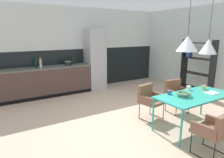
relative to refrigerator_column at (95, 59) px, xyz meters
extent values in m
plane|color=#CAAC93|center=(-0.39, -3.07, -1.05)|extent=(9.08, 9.08, 0.00)
cube|color=black|center=(-0.39, 0.36, -0.34)|extent=(6.61, 0.12, 1.40)
cube|color=silver|center=(-0.39, 0.36, 1.06)|extent=(6.61, 0.12, 1.40)
cube|color=#4D3832|center=(-1.94, 0.00, -0.61)|extent=(3.22, 0.60, 0.88)
cube|color=#5B6058|center=(-1.94, 0.00, -0.15)|extent=(3.25, 0.63, 0.04)
cube|color=black|center=(-1.94, -0.30, -1.00)|extent=(3.22, 0.01, 0.10)
cube|color=#ADAFB2|center=(0.00, 0.00, 0.00)|extent=(0.62, 0.60, 2.09)
cube|color=teal|center=(0.35, -3.82, -0.34)|extent=(1.66, 0.78, 0.03)
cylinder|color=teal|center=(-0.44, -3.47, -0.70)|extent=(0.04, 0.04, 0.69)
cylinder|color=teal|center=(1.14, -3.47, -0.70)|extent=(0.04, 0.04, 0.69)
cylinder|color=teal|center=(-0.44, -4.17, -0.70)|extent=(0.04, 0.04, 0.69)
cube|color=brown|center=(-0.08, -3.04, -0.63)|extent=(0.55, 0.54, 0.06)
cube|color=brown|center=(-0.12, -2.84, -0.43)|extent=(0.46, 0.16, 0.34)
cube|color=brown|center=(0.14, -3.00, -0.53)|extent=(0.12, 0.42, 0.14)
cube|color=brown|center=(-0.30, -3.08, -0.53)|extent=(0.12, 0.42, 0.14)
cylinder|color=black|center=(0.15, -3.19, -0.85)|extent=(0.02, 0.02, 0.39)
cylinder|color=black|center=(-0.25, -3.26, -0.85)|extent=(0.02, 0.02, 0.39)
cylinder|color=black|center=(0.08, -2.82, -0.85)|extent=(0.02, 0.02, 0.39)
cylinder|color=black|center=(-0.31, -2.89, -0.85)|extent=(0.02, 0.02, 0.39)
cylinder|color=black|center=(0.12, -3.01, -1.04)|extent=(0.09, 0.41, 0.02)
cylinder|color=black|center=(-0.28, -3.07, -1.04)|extent=(0.09, 0.41, 0.02)
cube|color=brown|center=(-0.21, -4.55, -0.64)|extent=(0.52, 0.50, 0.06)
cube|color=brown|center=(-0.43, -4.57, -0.54)|extent=(0.09, 0.42, 0.14)
cube|color=brown|center=(0.01, -4.53, -0.54)|extent=(0.09, 0.42, 0.14)
cylinder|color=black|center=(-0.43, -4.38, -0.86)|extent=(0.02, 0.02, 0.37)
cylinder|color=black|center=(-0.03, -4.34, -0.86)|extent=(0.02, 0.02, 0.37)
cylinder|color=black|center=(-0.39, -4.75, -0.86)|extent=(0.02, 0.02, 0.37)
cylinder|color=black|center=(-0.41, -4.57, -1.04)|extent=(0.05, 0.41, 0.02)
cylinder|color=black|center=(-0.01, -4.53, -1.04)|extent=(0.05, 0.41, 0.02)
cube|color=brown|center=(0.75, -3.07, -0.62)|extent=(0.53, 0.51, 0.06)
cube|color=brown|center=(0.77, -2.87, -0.42)|extent=(0.46, 0.13, 0.34)
cube|color=brown|center=(0.97, -3.09, -0.52)|extent=(0.10, 0.42, 0.14)
cube|color=brown|center=(0.53, -3.04, -0.52)|extent=(0.10, 0.42, 0.14)
cylinder|color=black|center=(0.93, -3.28, -0.85)|extent=(0.02, 0.02, 0.40)
cylinder|color=black|center=(0.53, -3.23, -0.85)|extent=(0.02, 0.02, 0.40)
cylinder|color=black|center=(0.97, -2.90, -0.85)|extent=(0.02, 0.02, 0.40)
cylinder|color=black|center=(0.57, -2.86, -0.85)|extent=(0.02, 0.02, 0.40)
cylinder|color=black|center=(0.95, -3.09, -1.04)|extent=(0.06, 0.41, 0.02)
cylinder|color=black|center=(0.55, -3.04, -1.04)|extent=(0.06, 0.41, 0.02)
cylinder|color=#4C704C|center=(0.07, -3.77, -0.29)|extent=(0.13, 0.13, 0.07)
torus|color=#486A49|center=(0.07, -3.77, -0.27)|extent=(0.28, 0.28, 0.05)
cube|color=white|center=(0.70, -3.92, -0.32)|extent=(0.14, 0.21, 0.01)
cube|color=white|center=(0.84, -3.92, -0.32)|extent=(0.14, 0.21, 0.01)
cube|color=#334C8C|center=(0.77, -3.92, -0.31)|extent=(0.01, 0.21, 0.00)
cylinder|color=white|center=(0.53, -3.52, -0.28)|extent=(0.09, 0.09, 0.10)
torus|color=white|center=(0.58, -3.52, -0.27)|extent=(0.07, 0.01, 0.07)
cylinder|color=gold|center=(0.87, -3.66, -0.28)|extent=(0.09, 0.09, 0.09)
torus|color=gold|center=(0.92, -3.66, -0.28)|extent=(0.06, 0.01, 0.06)
cylinder|color=#335B93|center=(-0.06, -3.51, -0.28)|extent=(0.07, 0.07, 0.08)
torus|color=#335B93|center=(-0.01, -3.51, -0.28)|extent=(0.06, 0.01, 0.06)
cylinder|color=black|center=(-0.99, -0.04, -0.07)|extent=(0.21, 0.21, 0.12)
cylinder|color=gray|center=(-0.99, -0.04, 0.00)|extent=(0.22, 0.22, 0.01)
sphere|color=black|center=(-0.99, -0.04, 0.02)|extent=(0.02, 0.02, 0.02)
cylinder|color=#0F3319|center=(-1.97, 0.07, -0.03)|extent=(0.07, 0.07, 0.20)
cylinder|color=#0F3319|center=(-1.97, 0.07, 0.10)|extent=(0.03, 0.03, 0.05)
cylinder|color=#0F3319|center=(-0.75, 0.11, -0.02)|extent=(0.06, 0.06, 0.22)
cylinder|color=#0F3319|center=(-0.75, 0.11, 0.12)|extent=(0.03, 0.03, 0.05)
cylinder|color=tan|center=(-1.87, -0.16, 0.00)|extent=(0.07, 0.07, 0.25)
cylinder|color=tan|center=(-1.87, -0.16, 0.16)|extent=(0.04, 0.04, 0.07)
cube|color=black|center=(2.30, -1.95, -0.17)|extent=(0.30, 0.03, 1.76)
cube|color=black|center=(2.30, -2.94, -0.17)|extent=(0.30, 0.03, 1.76)
cube|color=black|center=(2.30, -2.45, -0.80)|extent=(0.30, 0.97, 0.02)
cube|color=#4C7F4C|center=(2.30, -2.80, -0.71)|extent=(0.18, 0.10, 0.15)
cube|color=black|center=(2.30, -2.45, -0.33)|extent=(0.30, 0.97, 0.02)
cube|color=black|center=(2.30, -2.45, 0.14)|extent=(0.30, 0.97, 0.02)
cube|color=#334C8C|center=(2.30, -2.11, 0.23)|extent=(0.18, 0.10, 0.15)
cube|color=black|center=(2.30, -2.45, 0.61)|extent=(0.30, 0.97, 0.02)
cylinder|color=black|center=(0.02, -3.79, 1.28)|extent=(0.01, 0.01, 0.87)
cone|color=silver|center=(0.02, -3.79, 0.70)|extent=(0.39, 0.39, 0.28)
cylinder|color=black|center=(0.68, -3.78, 1.24)|extent=(0.01, 0.01, 0.93)
cone|color=silver|center=(0.68, -3.78, 0.63)|extent=(0.35, 0.35, 0.29)
camera|label=1|loc=(-3.06, -6.20, 0.90)|focal=31.54mm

